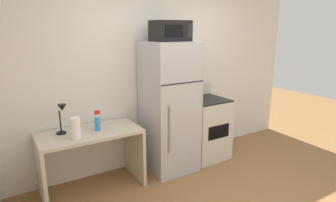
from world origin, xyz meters
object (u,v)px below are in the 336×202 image
spray_bottle (98,122)px  oven_range (205,128)px  desk (91,149)px  microwave (170,31)px  paper_towel_roll (76,128)px  refrigerator (169,107)px  desk_lamp (62,114)px

spray_bottle → oven_range: oven_range is taller
desk → microwave: 1.77m
paper_towel_roll → refrigerator: size_ratio=0.13×
refrigerator → oven_range: size_ratio=1.62×
paper_towel_roll → oven_range: 2.01m
desk_lamp → spray_bottle: bearing=-14.7°
spray_bottle → refrigerator: (1.01, -0.01, 0.04)m
desk_lamp → refrigerator: (1.39, -0.11, -0.10)m
desk_lamp → spray_bottle: desk_lamp is taller
oven_range → desk: bearing=-179.9°
desk_lamp → paper_towel_roll: (0.09, -0.23, -0.12)m
microwave → oven_range: 1.59m
paper_towel_roll → microwave: 1.67m
desk → microwave: bearing=-2.3°
paper_towel_roll → refrigerator: bearing=5.3°
desk_lamp → spray_bottle: 0.42m
refrigerator → oven_range: 0.79m
desk → microwave: (1.11, -0.04, 1.38)m
paper_towel_roll → desk_lamp: bearing=111.3°
desk → oven_range: oven_range is taller
paper_towel_roll → microwave: microwave is taller
desk → refrigerator: 1.17m
desk_lamp → paper_towel_roll: 0.27m
spray_bottle → microwave: bearing=-1.7°
paper_towel_roll → desk: bearing=37.1°
oven_range → refrigerator: bearing=-177.9°
desk_lamp → oven_range: bearing=-2.3°
desk → refrigerator: refrigerator is taller
microwave → oven_range: (0.66, 0.05, -1.44)m
paper_towel_roll → microwave: bearing=4.4°
refrigerator → spray_bottle: bearing=179.5°
desk → paper_towel_roll: (-0.19, -0.14, 0.34)m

